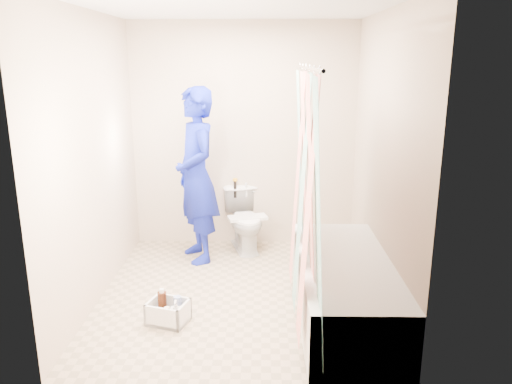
{
  "coord_description": "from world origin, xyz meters",
  "views": [
    {
      "loc": [
        0.21,
        -4.03,
        2.01
      ],
      "look_at": [
        0.15,
        0.28,
        0.86
      ],
      "focal_mm": 35.0,
      "sensor_mm": 36.0,
      "label": 1
    }
  ],
  "objects_px": {
    "plumber": "(196,176)",
    "bathtub": "(344,288)",
    "toilet": "(245,220)",
    "cleaning_caddy": "(169,313)"
  },
  "relations": [
    {
      "from": "toilet",
      "to": "plumber",
      "type": "relative_size",
      "value": 0.38
    },
    {
      "from": "toilet",
      "to": "plumber",
      "type": "height_order",
      "value": "plumber"
    },
    {
      "from": "bathtub",
      "to": "cleaning_caddy",
      "type": "xyz_separation_m",
      "value": [
        -1.37,
        -0.09,
        -0.18
      ]
    },
    {
      "from": "toilet",
      "to": "plumber",
      "type": "distance_m",
      "value": 0.78
    },
    {
      "from": "bathtub",
      "to": "cleaning_caddy",
      "type": "distance_m",
      "value": 1.39
    },
    {
      "from": "cleaning_caddy",
      "to": "toilet",
      "type": "bearing_deg",
      "value": 88.46
    },
    {
      "from": "bathtub",
      "to": "toilet",
      "type": "relative_size",
      "value": 2.65
    },
    {
      "from": "cleaning_caddy",
      "to": "bathtub",
      "type": "bearing_deg",
      "value": 20.96
    },
    {
      "from": "plumber",
      "to": "bathtub",
      "type": "bearing_deg",
      "value": 21.7
    },
    {
      "from": "bathtub",
      "to": "plumber",
      "type": "bearing_deg",
      "value": 136.67
    }
  ]
}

